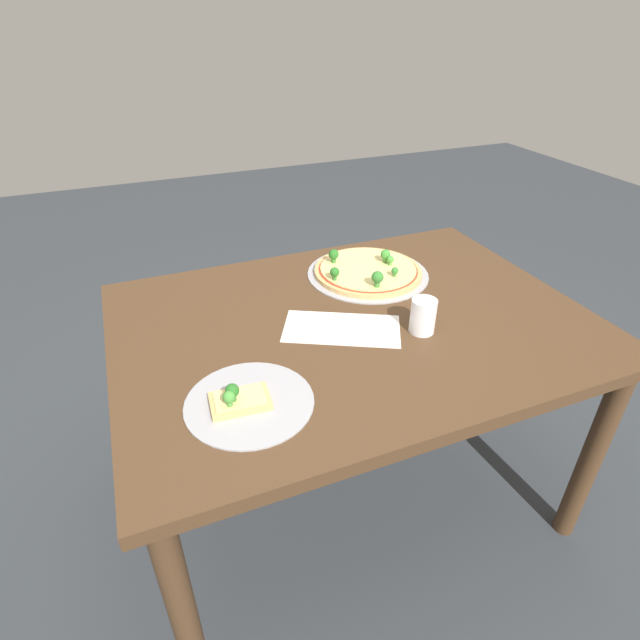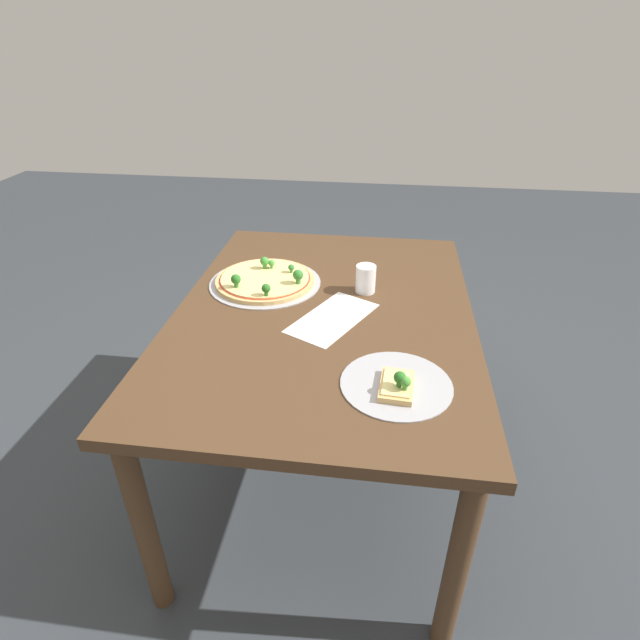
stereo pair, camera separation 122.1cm
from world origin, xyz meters
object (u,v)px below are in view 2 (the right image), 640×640
Objects in this scene: drinking_cup at (366,279)px; pizza_tray_whole at (265,280)px; dining_table at (324,331)px; pizza_tray_slice at (397,384)px.

pizza_tray_whole is at bearing 87.54° from drinking_cup.
dining_table is at bearing -124.51° from pizza_tray_whole.
drinking_cup is at bearing -92.46° from pizza_tray_whole.
pizza_tray_whole is 4.11× the size of drinking_cup.
dining_table is at bearing 31.83° from pizza_tray_slice.
pizza_tray_slice is 3.00× the size of drinking_cup.
dining_table is 3.31× the size of pizza_tray_whole.
dining_table is 0.29m from pizza_tray_whole.
drinking_cup reaches higher than pizza_tray_slice.
pizza_tray_slice is (-0.52, -0.45, -0.00)m from pizza_tray_whole.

